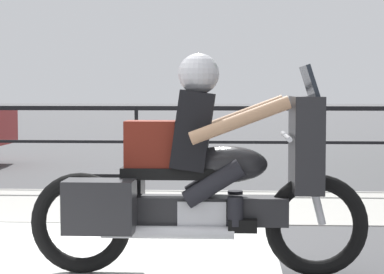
% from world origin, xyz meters
% --- Properties ---
extents(sidewalk_band, '(44.00, 2.40, 0.01)m').
position_xyz_m(sidewalk_band, '(0.00, 3.40, 0.01)').
color(sidewalk_band, '#A8A59E').
rests_on(sidewalk_band, ground).
extents(fence_railing, '(36.00, 0.05, 1.09)m').
position_xyz_m(fence_railing, '(0.00, 5.11, 0.86)').
color(fence_railing, black).
rests_on(fence_railing, ground).
extents(motorcycle, '(2.41, 0.76, 1.58)m').
position_xyz_m(motorcycle, '(1.08, 0.24, 0.70)').
color(motorcycle, black).
rests_on(motorcycle, ground).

